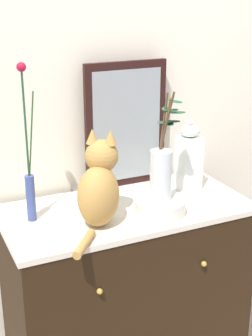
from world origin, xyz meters
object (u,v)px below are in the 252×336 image
cat_sitting (99,187)px  vase_glass_clear (161,171)px  jar_lidded_porcelain (189,158)px  bowl_porcelain (160,207)px  vase_slim_green (29,175)px  mirror_leaning (126,125)px  sideboard (126,294)px

cat_sitting → vase_glass_clear: size_ratio=0.84×
cat_sitting → jar_lidded_porcelain: cat_sitting is taller
bowl_porcelain → vase_glass_clear: 0.16m
vase_glass_clear → jar_lidded_porcelain: vase_glass_clear is taller
vase_slim_green → cat_sitting: bearing=-31.4°
cat_sitting → jar_lidded_porcelain: size_ratio=1.15×
cat_sitting → jar_lidded_porcelain: (0.52, 0.17, -0.01)m
mirror_leaning → cat_sitting: 0.45m
cat_sitting → vase_slim_green: size_ratio=0.60×
cat_sitting → jar_lidded_porcelain: 0.54m
mirror_leaning → vase_glass_clear: size_ratio=1.29×
mirror_leaning → cat_sitting: (-0.27, -0.34, -0.13)m
bowl_porcelain → vase_glass_clear: (0.00, 0.00, 0.16)m
mirror_leaning → vase_slim_green: bearing=-159.5°
cat_sitting → vase_glass_clear: 0.27m
sideboard → vase_glass_clear: bearing=-49.3°
sideboard → vase_slim_green: 0.76m
sideboard → mirror_leaning: (0.11, 0.24, 0.74)m
cat_sitting → vase_slim_green: (-0.24, 0.15, 0.04)m
vase_slim_green → jar_lidded_porcelain: size_ratio=1.93×
cat_sitting → jar_lidded_porcelain: bearing=17.9°
bowl_porcelain → cat_sitting: bearing=174.5°
mirror_leaning → cat_sitting: bearing=-129.1°
sideboard → vase_glass_clear: vase_glass_clear is taller
vase_slim_green → sideboard: bearing=-6.9°
bowl_porcelain → vase_slim_green: bearing=161.2°
bowl_porcelain → jar_lidded_porcelain: 0.34m
sideboard → bowl_porcelain: bowl_porcelain is taller
vase_slim_green → vase_glass_clear: 0.53m
cat_sitting → mirror_leaning: bearing=50.9°
vase_slim_green → vase_glass_clear: size_ratio=1.40×
sideboard → cat_sitting: (-0.16, -0.10, 0.61)m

